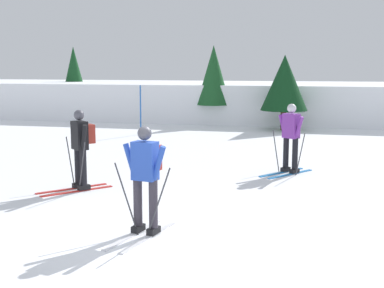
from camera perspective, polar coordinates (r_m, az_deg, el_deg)
name	(u,v)px	position (r m, az deg, el deg)	size (l,w,h in m)	color
ground_plane	(163,243)	(7.93, -3.15, -10.80)	(120.00, 120.00, 0.00)	white
far_snow_ridge	(270,101)	(26.41, 8.49, 4.68)	(80.00, 7.37, 1.76)	white
skier_blue	(146,174)	(8.15, -5.07, -3.30)	(0.98, 1.64, 1.71)	silver
skier_purple	(291,136)	(12.98, 10.74, 0.84)	(1.24, 1.51, 1.71)	#237AC6
skier_black	(81,145)	(11.29, -12.06, -0.14)	(1.34, 1.44, 1.71)	red
trail_marker_pole	(141,110)	(20.08, -5.65, 3.71)	(0.05, 0.05, 1.88)	#1E56AD
conifer_far_left	(214,75)	(23.35, 2.37, 7.51)	(1.52, 1.52, 3.52)	#513823
conifer_far_right	(74,75)	(29.34, -12.79, 7.34)	(1.51, 1.51, 3.66)	#513823
conifer_far_centre	(284,83)	(21.67, 10.08, 6.60)	(1.91, 1.91, 3.07)	#513823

